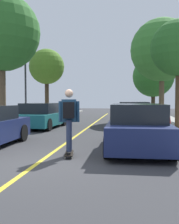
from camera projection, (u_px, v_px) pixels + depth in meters
name	position (u px, v px, depth m)	size (l,w,h in m)	color
ground	(39.00, 162.00, 6.85)	(80.00, 80.00, 0.00)	#353538
center_line	(72.00, 139.00, 10.80)	(0.12, 39.20, 0.01)	gold
parked_car_left_near	(42.00, 116.00, 15.00)	(2.10, 4.27, 1.39)	#196066
parked_car_right_nearest	(137.00, 128.00, 8.51)	(1.94, 4.25, 1.45)	navy
parked_car_right_near	(133.00, 115.00, 15.07)	(1.96, 4.39, 1.45)	black
parked_car_right_far	(132.00, 111.00, 21.83)	(2.03, 4.42, 1.31)	navy
street_tree_left_nearest	(1.00, 33.00, 14.92)	(4.29, 4.29, 7.31)	brown
street_tree_left_near	(47.00, 67.00, 23.28)	(3.04, 3.04, 5.80)	#3D2D1E
street_tree_right_nearest	(179.00, 48.00, 13.50)	(2.85, 2.85, 5.46)	#4C3823
street_tree_right_near	(162.00, 50.00, 20.23)	(4.74, 4.74, 7.53)	brown
street_tree_right_far	(153.00, 77.00, 27.02)	(4.13, 4.13, 5.81)	#3D2D1E
fire_hydrant	(168.00, 124.00, 12.06)	(0.20, 0.20, 0.70)	#B2140F
streetlamp	(25.00, 78.00, 17.23)	(0.36, 0.24, 4.90)	#38383D
skateboard	(69.00, 153.00, 7.54)	(0.36, 0.86, 0.10)	black
skateboarder	(69.00, 117.00, 7.46)	(0.59, 0.71, 1.77)	black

